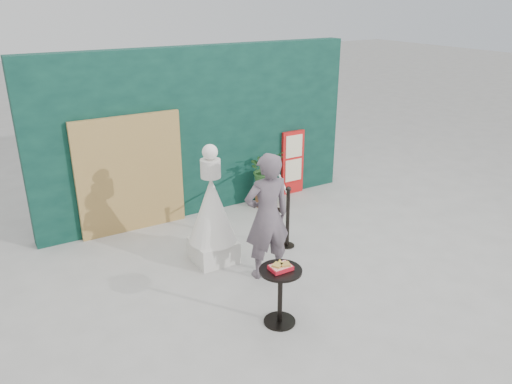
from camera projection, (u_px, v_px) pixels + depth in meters
name	position (u px, v px, depth m)	size (l,w,h in m)	color
ground	(300.00, 285.00, 7.00)	(60.00, 60.00, 0.00)	#ADAAA5
back_wall	(201.00, 132.00, 8.96)	(6.00, 0.30, 3.00)	black
bamboo_fence	(131.00, 175.00, 8.32)	(1.80, 0.08, 2.00)	tan
woman	(267.00, 217.00, 6.93)	(0.67, 0.44, 1.85)	#61535C
menu_board	(293.00, 163.00, 10.02)	(0.50, 0.07, 1.30)	red
statue	(212.00, 215.00, 7.40)	(0.72, 0.72, 1.84)	silver
cafe_table	(280.00, 288.00, 6.03)	(0.52, 0.52, 0.75)	black
food_basket	(281.00, 267.00, 5.93)	(0.26, 0.19, 0.11)	red
planter	(266.00, 174.00, 9.41)	(0.65, 0.56, 1.11)	brown
stanchion_barrier	(281.00, 201.00, 8.57)	(0.84, 1.54, 1.03)	black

